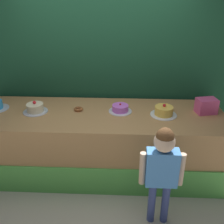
{
  "coord_description": "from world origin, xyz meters",
  "views": [
    {
      "loc": [
        0.32,
        -2.57,
        2.39
      ],
      "look_at": [
        0.18,
        0.32,
        1.01
      ],
      "focal_mm": 42.18,
      "sensor_mm": 36.0,
      "label": 1
    }
  ],
  "objects_px": {
    "cake_center_left": "(35,108)",
    "cake_center_right": "(120,109)",
    "pink_box": "(206,106)",
    "donut": "(78,109)",
    "child_figure": "(162,165)",
    "cake_far_right": "(164,111)"
  },
  "relations": [
    {
      "from": "pink_box",
      "to": "donut",
      "type": "xyz_separation_m",
      "value": [
        -1.69,
        -0.01,
        -0.08
      ]
    },
    {
      "from": "cake_center_left",
      "to": "cake_center_right",
      "type": "relative_size",
      "value": 1.05
    },
    {
      "from": "pink_box",
      "to": "cake_center_left",
      "type": "distance_m",
      "value": 2.25
    },
    {
      "from": "child_figure",
      "to": "pink_box",
      "type": "xyz_separation_m",
      "value": [
        0.68,
        1.0,
        0.22
      ]
    },
    {
      "from": "donut",
      "to": "pink_box",
      "type": "bearing_deg",
      "value": 0.23
    },
    {
      "from": "child_figure",
      "to": "cake_far_right",
      "type": "xyz_separation_m",
      "value": [
        0.12,
        0.9,
        0.17
      ]
    },
    {
      "from": "child_figure",
      "to": "cake_center_right",
      "type": "relative_size",
      "value": 3.86
    },
    {
      "from": "cake_center_left",
      "to": "child_figure",
      "type": "bearing_deg",
      "value": -30.46
    },
    {
      "from": "donut",
      "to": "cake_center_left",
      "type": "relative_size",
      "value": 0.38
    },
    {
      "from": "child_figure",
      "to": "donut",
      "type": "bearing_deg",
      "value": 135.27
    },
    {
      "from": "donut",
      "to": "cake_far_right",
      "type": "distance_m",
      "value": 1.13
    },
    {
      "from": "cake_center_right",
      "to": "cake_far_right",
      "type": "xyz_separation_m",
      "value": [
        0.56,
        -0.08,
        0.01
      ]
    },
    {
      "from": "pink_box",
      "to": "cake_center_left",
      "type": "xyz_separation_m",
      "value": [
        -2.25,
        -0.08,
        -0.04
      ]
    },
    {
      "from": "pink_box",
      "to": "cake_center_right",
      "type": "relative_size",
      "value": 0.82
    },
    {
      "from": "donut",
      "to": "cake_center_left",
      "type": "distance_m",
      "value": 0.57
    },
    {
      "from": "pink_box",
      "to": "child_figure",
      "type": "bearing_deg",
      "value": -124.14
    },
    {
      "from": "child_figure",
      "to": "pink_box",
      "type": "height_order",
      "value": "child_figure"
    },
    {
      "from": "cake_center_left",
      "to": "cake_center_right",
      "type": "bearing_deg",
      "value": 3.33
    },
    {
      "from": "child_figure",
      "to": "donut",
      "type": "relative_size",
      "value": 9.55
    },
    {
      "from": "child_figure",
      "to": "cake_center_left",
      "type": "distance_m",
      "value": 1.83
    },
    {
      "from": "child_figure",
      "to": "cake_center_right",
      "type": "xyz_separation_m",
      "value": [
        -0.44,
        0.99,
        0.16
      ]
    },
    {
      "from": "cake_center_left",
      "to": "pink_box",
      "type": "bearing_deg",
      "value": 2.07
    }
  ]
}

